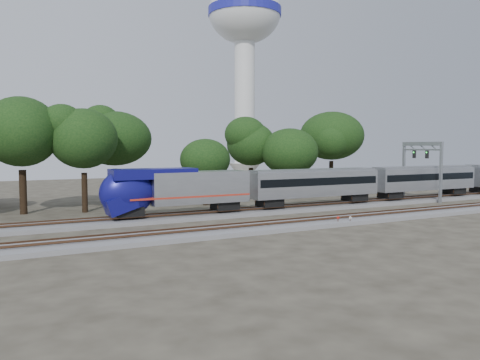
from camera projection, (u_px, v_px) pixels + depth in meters
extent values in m
plane|color=#383328|center=(272.00, 221.00, 50.23)|extent=(160.00, 160.00, 0.00)
cube|color=slate|center=(246.00, 212.00, 55.51)|extent=(160.00, 5.00, 0.40)
cube|color=brown|center=(249.00, 209.00, 54.85)|extent=(160.00, 0.08, 0.15)
cube|color=brown|center=(243.00, 208.00, 56.11)|extent=(160.00, 0.08, 0.15)
cube|color=slate|center=(293.00, 225.00, 46.69)|extent=(160.00, 5.00, 0.40)
cube|color=brown|center=(298.00, 221.00, 46.02)|extent=(160.00, 0.08, 0.15)
cube|color=brown|center=(289.00, 219.00, 47.29)|extent=(160.00, 0.08, 0.15)
cube|color=#BABDC2|center=(199.00, 187.00, 52.49)|extent=(11.30, 3.20, 3.52)
ellipsoid|color=navy|center=(127.00, 193.00, 48.74)|extent=(5.76, 3.33, 4.91)
cube|color=navy|center=(153.00, 174.00, 49.95)|extent=(9.06, 3.13, 1.07)
cube|color=black|center=(132.00, 182.00, 48.91)|extent=(0.48, 2.45, 1.40)
cube|color=#AF2B1A|center=(188.00, 196.00, 51.96)|extent=(13.86, 3.24, 0.19)
cube|color=black|center=(129.00, 211.00, 48.95)|extent=(2.77, 2.35, 0.96)
cube|color=black|center=(225.00, 205.00, 54.16)|extent=(2.77, 2.35, 0.96)
cube|color=#BABDC2|center=(314.00, 183.00, 59.96)|extent=(18.55, 3.20, 3.20)
cube|color=black|center=(314.00, 181.00, 59.94)|extent=(17.91, 3.25, 0.96)
cube|color=gray|center=(315.00, 170.00, 59.84)|extent=(18.13, 2.56, 0.37)
cube|color=black|center=(270.00, 202.00, 56.98)|extent=(2.77, 2.35, 0.96)
cube|color=black|center=(354.00, 197.00, 63.23)|extent=(2.77, 2.35, 0.96)
cube|color=#BABDC2|center=(424.00, 179.00, 69.25)|extent=(18.55, 3.20, 3.20)
cube|color=black|center=(424.00, 176.00, 69.23)|extent=(17.91, 3.25, 0.96)
cube|color=gray|center=(424.00, 167.00, 69.13)|extent=(18.13, 2.56, 0.37)
cube|color=black|center=(390.00, 195.00, 66.27)|extent=(2.77, 2.35, 0.96)
cube|color=black|center=(454.00, 191.00, 72.52)|extent=(2.77, 2.35, 0.96)
cylinder|color=#512D19|center=(338.00, 221.00, 47.34)|extent=(0.06, 0.06, 0.83)
cylinder|color=red|center=(338.00, 218.00, 47.31)|extent=(0.30, 0.08, 0.30)
cylinder|color=#512D19|center=(350.00, 221.00, 47.55)|extent=(0.05, 0.05, 0.80)
cylinder|color=silver|center=(350.00, 218.00, 47.53)|extent=(0.29, 0.07, 0.29)
cube|color=#512D19|center=(352.00, 223.00, 48.05)|extent=(0.54, 0.37, 0.30)
cylinder|color=silver|center=(245.00, 112.00, 102.23)|extent=(4.45, 4.45, 31.13)
cone|color=silver|center=(245.00, 173.00, 103.16)|extent=(7.12, 7.12, 4.45)
ellipsoid|color=silver|center=(245.00, 12.00, 100.74)|extent=(15.57, 15.57, 13.23)
cylinder|color=#1C1E9A|center=(245.00, 12.00, 100.74)|extent=(15.74, 15.74, 1.78)
cube|color=gray|center=(441.00, 172.00, 65.95)|extent=(0.34, 0.34, 8.71)
cube|color=gray|center=(404.00, 170.00, 71.93)|extent=(0.34, 0.34, 8.71)
cube|color=gray|center=(422.00, 144.00, 68.66)|extent=(0.39, 7.16, 0.58)
cube|color=gray|center=(422.00, 150.00, 68.72)|extent=(0.24, 7.16, 0.24)
cube|color=black|center=(427.00, 154.00, 67.60)|extent=(0.24, 0.48, 1.16)
cube|color=black|center=(414.00, 154.00, 69.65)|extent=(0.24, 0.48, 1.16)
cylinder|color=black|center=(23.00, 192.00, 55.20)|extent=(0.70, 0.70, 5.24)
ellipsoid|color=black|center=(21.00, 132.00, 54.71)|extent=(9.88, 9.88, 8.40)
cylinder|color=black|center=(85.00, 193.00, 56.76)|extent=(0.70, 0.70, 4.83)
ellipsoid|color=black|center=(83.00, 139.00, 56.30)|extent=(9.10, 9.10, 7.74)
cylinder|color=black|center=(116.00, 186.00, 65.78)|extent=(0.70, 0.70, 4.92)
ellipsoid|color=black|center=(115.00, 138.00, 65.31)|extent=(9.28, 9.28, 7.89)
cylinder|color=black|center=(206.00, 193.00, 64.11)|extent=(0.70, 0.70, 3.37)
ellipsoid|color=black|center=(205.00, 159.00, 63.79)|extent=(6.36, 6.36, 5.40)
cylinder|color=black|center=(251.00, 182.00, 76.72)|extent=(0.70, 0.70, 4.54)
ellipsoid|color=black|center=(251.00, 144.00, 76.29)|extent=(8.56, 8.56, 7.28)
cylinder|color=black|center=(289.00, 185.00, 73.98)|extent=(0.70, 0.70, 3.89)
ellipsoid|color=black|center=(290.00, 152.00, 73.62)|extent=(7.34, 7.34, 6.24)
cylinder|color=black|center=(331.00, 176.00, 86.20)|extent=(0.70, 0.70, 5.40)
ellipsoid|color=black|center=(332.00, 136.00, 85.69)|extent=(10.17, 10.17, 8.65)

